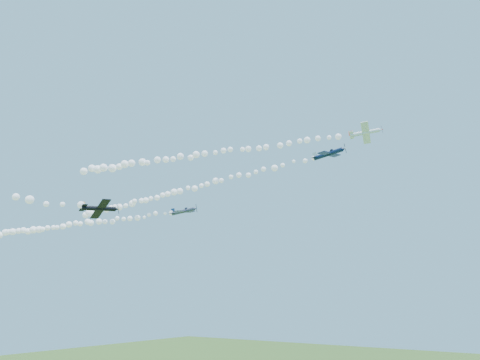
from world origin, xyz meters
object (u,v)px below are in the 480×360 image
Objects in this scene: plane_navy at (329,154)px; plane_grey at (184,211)px; plane_black at (100,208)px; plane_white at (366,133)px.

plane_grey is (-38.53, 1.42, -6.41)m from plane_navy.
plane_white is at bearing -29.66° from plane_black.
plane_navy reaches higher than plane_grey.
plane_white is at bearing 3.11° from plane_grey.
plane_grey reaches higher than plane_black.
plane_grey is at bearing -176.96° from plane_navy.
plane_navy is 0.95× the size of plane_grey.
plane_grey is 1.07× the size of plane_black.
plane_navy is (-4.60, -10.13, -7.00)m from plane_white.
plane_navy is at bearing -35.75° from plane_black.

